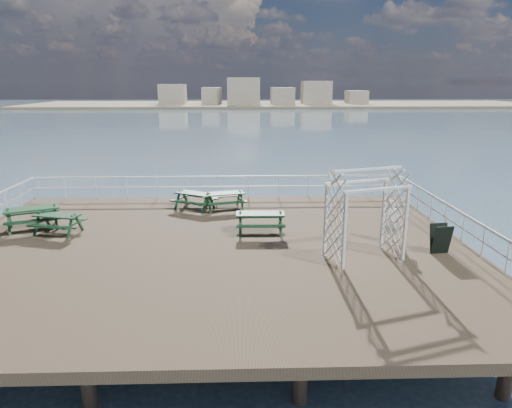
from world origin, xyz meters
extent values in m
cube|color=brown|center=(0.00, 0.00, -0.15)|extent=(18.00, 14.00, 0.30)
plane|color=#42576F|center=(0.00, 40.00, -2.00)|extent=(300.00, 300.00, 0.00)
cube|color=tan|center=(15.00, 135.00, -1.60)|extent=(160.00, 40.00, 0.80)
cube|color=beige|center=(-20.00, 132.00, 1.80)|extent=(8.00, 8.00, 6.00)
cube|color=beige|center=(-8.00, 132.00, 1.30)|extent=(6.00, 8.00, 5.00)
cube|color=beige|center=(2.00, 132.00, 2.80)|extent=(10.00, 8.00, 8.00)
cube|color=beige|center=(14.00, 132.00, 1.30)|extent=(7.00, 8.00, 5.00)
cube|color=beige|center=(25.00, 132.00, 2.30)|extent=(9.00, 8.00, 7.00)
cube|color=beige|center=(38.00, 132.00, 0.80)|extent=(6.00, 8.00, 4.00)
cylinder|color=brown|center=(7.50, -5.50, -1.35)|extent=(0.36, 0.36, 2.10)
cylinder|color=brown|center=(-7.50, 5.50, -1.35)|extent=(0.36, 0.36, 2.10)
cylinder|color=brown|center=(7.50, 5.50, -1.35)|extent=(0.36, 0.36, 2.10)
cube|color=white|center=(0.00, 6.85, 1.05)|extent=(17.70, 0.07, 0.07)
cube|color=white|center=(0.00, 6.85, 0.55)|extent=(17.70, 0.05, 0.05)
cylinder|color=white|center=(-8.85, 6.85, 0.55)|extent=(0.05, 0.05, 1.10)
cube|color=white|center=(8.85, 0.00, 1.05)|extent=(0.07, 13.70, 0.07)
cube|color=white|center=(8.85, 0.00, 0.55)|extent=(0.05, 13.70, 0.05)
cube|color=#14371A|center=(-6.91, 2.21, 0.79)|extent=(2.07, 1.46, 0.06)
cube|color=#14371A|center=(-7.16, 2.80, 0.48)|extent=(1.88, 1.01, 0.05)
cube|color=#14371A|center=(-6.65, 1.61, 0.48)|extent=(1.88, 1.01, 0.05)
cube|color=#14371A|center=(-7.65, 1.89, 0.46)|extent=(0.70, 1.46, 0.06)
cube|color=#14371A|center=(-6.17, 2.53, 0.46)|extent=(0.70, 1.46, 0.06)
cube|color=#14371A|center=(-7.77, 2.18, 0.41)|extent=(0.30, 0.54, 0.94)
cube|color=#14371A|center=(-7.52, 1.59, 0.41)|extent=(0.30, 0.54, 0.94)
cube|color=#14371A|center=(-6.29, 2.82, 0.41)|extent=(0.30, 0.54, 0.94)
cube|color=#14371A|center=(-6.04, 2.23, 0.41)|extent=(0.30, 0.54, 0.94)
cube|color=#14371A|center=(-6.91, 2.21, 0.27)|extent=(1.61, 0.76, 0.06)
cube|color=#14371A|center=(-0.95, 4.84, 0.71)|extent=(1.84, 1.43, 0.06)
cube|color=#14371A|center=(-0.67, 5.34, 0.43)|extent=(1.63, 1.05, 0.05)
cube|color=#14371A|center=(-1.23, 4.33, 0.43)|extent=(1.63, 1.05, 0.05)
cube|color=#14371A|center=(-1.58, 5.19, 0.41)|extent=(0.74, 1.26, 0.06)
cube|color=#14371A|center=(-0.32, 4.49, 0.41)|extent=(0.74, 1.26, 0.06)
cube|color=#14371A|center=(-1.44, 5.44, 0.37)|extent=(0.31, 0.47, 0.84)
cube|color=#14371A|center=(-1.72, 4.93, 0.37)|extent=(0.31, 0.47, 0.84)
cube|color=#14371A|center=(-0.18, 4.74, 0.37)|extent=(0.31, 0.47, 0.84)
cube|color=#14371A|center=(-0.46, 4.24, 0.37)|extent=(0.31, 0.47, 0.84)
cube|color=#14371A|center=(-0.95, 4.84, 0.24)|extent=(1.38, 0.81, 0.06)
cube|color=#14371A|center=(0.37, 4.77, 0.72)|extent=(1.86, 1.11, 0.06)
cube|color=#14371A|center=(0.22, 5.33, 0.44)|extent=(1.75, 0.68, 0.05)
cube|color=#14371A|center=(0.52, 4.21, 0.44)|extent=(1.75, 0.68, 0.05)
cube|color=#14371A|center=(-0.33, 4.58, 0.42)|extent=(0.44, 1.38, 0.06)
cube|color=#14371A|center=(1.07, 4.96, 0.42)|extent=(0.44, 1.38, 0.06)
cube|color=#14371A|center=(-0.41, 4.86, 0.37)|extent=(0.20, 0.50, 0.85)
cube|color=#14371A|center=(-0.26, 4.30, 0.37)|extent=(0.20, 0.50, 0.85)
cube|color=#14371A|center=(1.00, 5.24, 0.37)|extent=(0.20, 0.50, 0.85)
cube|color=#14371A|center=(1.15, 4.67, 0.37)|extent=(0.20, 0.50, 0.85)
cube|color=#14371A|center=(0.37, 4.77, 0.24)|extent=(1.52, 0.48, 0.06)
cube|color=#14371A|center=(-5.74, 1.64, 0.69)|extent=(1.79, 1.06, 0.06)
cube|color=#14371A|center=(-5.60, 2.18, 0.42)|extent=(1.68, 0.66, 0.05)
cube|color=#14371A|center=(-5.89, 1.10, 0.42)|extent=(1.68, 0.66, 0.05)
cube|color=#14371A|center=(-6.42, 1.82, 0.40)|extent=(0.42, 1.33, 0.06)
cube|color=#14371A|center=(-5.07, 1.46, 0.40)|extent=(0.42, 1.33, 0.06)
cube|color=#14371A|center=(-6.35, 2.09, 0.35)|extent=(0.20, 0.48, 0.82)
cube|color=#14371A|center=(-6.49, 1.55, 0.35)|extent=(0.20, 0.48, 0.82)
cube|color=#14371A|center=(-4.99, 1.73, 0.35)|extent=(0.20, 0.48, 0.82)
cube|color=#14371A|center=(-5.14, 1.19, 0.35)|extent=(0.20, 0.48, 0.82)
cube|color=#14371A|center=(-5.74, 1.64, 0.23)|extent=(1.46, 0.46, 0.06)
cube|color=#14371A|center=(1.84, 1.41, 0.74)|extent=(1.81, 0.74, 0.06)
cube|color=#14371A|center=(1.85, 2.01, 0.45)|extent=(1.80, 0.29, 0.05)
cube|color=#14371A|center=(1.82, 0.81, 0.45)|extent=(1.80, 0.29, 0.05)
cube|color=#14371A|center=(1.09, 1.43, 0.43)|extent=(0.11, 1.45, 0.06)
cube|color=#14371A|center=(2.58, 1.40, 0.43)|extent=(0.11, 1.45, 0.06)
cube|color=#14371A|center=(1.09, 1.73, 0.38)|extent=(0.09, 0.52, 0.87)
cube|color=#14371A|center=(1.08, 1.13, 0.38)|extent=(0.09, 0.52, 0.87)
cube|color=#14371A|center=(2.59, 1.69, 0.38)|extent=(0.09, 0.52, 0.87)
cube|color=#14371A|center=(2.58, 1.10, 0.38)|extent=(0.09, 0.52, 0.87)
cube|color=#14371A|center=(1.84, 1.41, 0.25)|extent=(1.60, 0.11, 0.06)
cube|color=white|center=(4.19, -2.12, 1.18)|extent=(0.11, 0.11, 2.36)
cube|color=white|center=(3.83, -0.99, 1.18)|extent=(0.11, 0.11, 2.36)
cube|color=white|center=(6.25, -1.46, 1.18)|extent=(0.11, 0.11, 2.36)
cube|color=white|center=(5.89, -0.34, 1.18)|extent=(0.11, 0.11, 2.36)
cube|color=white|center=(5.22, -1.79, 2.40)|extent=(2.27, 0.79, 0.08)
cube|color=white|center=(4.86, -0.66, 2.40)|extent=(2.27, 0.79, 0.08)
cube|color=white|center=(5.04, -1.23, 2.90)|extent=(2.27, 0.78, 0.07)
cube|color=black|center=(7.68, -1.02, 0.49)|extent=(0.64, 0.32, 1.01)
cube|color=black|center=(7.65, -0.81, 0.49)|extent=(0.64, 0.32, 1.01)
imported|color=silver|center=(6.41, 0.27, 0.76)|extent=(0.62, 0.47, 1.53)
camera|label=1|loc=(1.15, -14.86, 5.49)|focal=32.00mm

